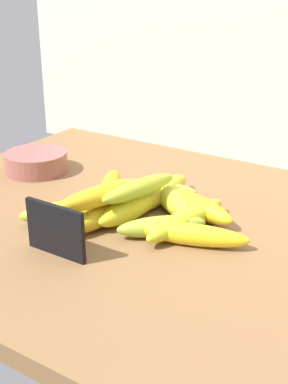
{
  "coord_description": "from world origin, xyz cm",
  "views": [
    {
      "loc": [
        39.97,
        -70.89,
        43.71
      ],
      "look_at": [
        -6.24,
        0.08,
        8.0
      ],
      "focal_mm": 49.16,
      "sensor_mm": 36.0,
      "label": 1
    }
  ],
  "objects_px": {
    "fruit_bowl": "(36,162)",
    "banana_3": "(102,197)",
    "banana_0": "(187,219)",
    "banana_10": "(110,188)",
    "banana_6": "(105,213)",
    "banana_5": "(159,193)",
    "banana_8": "(192,204)",
    "banana_12": "(139,188)",
    "banana_13": "(103,195)",
    "banana_4": "(130,208)",
    "banana_11": "(76,211)",
    "banana_2": "(160,226)",
    "banana_1": "(148,188)",
    "chalkboard_sign": "(56,232)",
    "banana_7": "(171,199)",
    "banana_9": "(191,234)"
  },
  "relations": [
    {
      "from": "fruit_bowl",
      "to": "banana_3",
      "type": "relative_size",
      "value": 0.67
    },
    {
      "from": "banana_0",
      "to": "banana_10",
      "type": "bearing_deg",
      "value": 167.88
    },
    {
      "from": "banana_6",
      "to": "banana_10",
      "type": "bearing_deg",
      "value": 122.18
    },
    {
      "from": "banana_3",
      "to": "banana_10",
      "type": "bearing_deg",
      "value": 108.75
    },
    {
      "from": "banana_3",
      "to": "banana_5",
      "type": "bearing_deg",
      "value": 41.7
    },
    {
      "from": "banana_5",
      "to": "banana_8",
      "type": "height_order",
      "value": "banana_5"
    },
    {
      "from": "banana_6",
      "to": "banana_12",
      "type": "xyz_separation_m",
      "value": [
        0.04,
        0.05,
        0.04
      ]
    },
    {
      "from": "banana_0",
      "to": "banana_13",
      "type": "xyz_separation_m",
      "value": [
        -0.13,
        -0.06,
        0.04
      ]
    },
    {
      "from": "banana_3",
      "to": "banana_12",
      "type": "relative_size",
      "value": 1.23
    },
    {
      "from": "banana_4",
      "to": "banana_12",
      "type": "relative_size",
      "value": 0.94
    },
    {
      "from": "fruit_bowl",
      "to": "banana_11",
      "type": "distance_m",
      "value": 0.28
    },
    {
      "from": "banana_2",
      "to": "banana_1",
      "type": "bearing_deg",
      "value": 129.32
    },
    {
      "from": "banana_3",
      "to": "banana_13",
      "type": "relative_size",
      "value": 1.13
    },
    {
      "from": "banana_3",
      "to": "banana_5",
      "type": "relative_size",
      "value": 1.05
    },
    {
      "from": "chalkboard_sign",
      "to": "banana_5",
      "type": "bearing_deg",
      "value": 83.05
    },
    {
      "from": "banana_7",
      "to": "banana_11",
      "type": "height_order",
      "value": "same"
    },
    {
      "from": "banana_9",
      "to": "banana_12",
      "type": "height_order",
      "value": "banana_12"
    },
    {
      "from": "banana_9",
      "to": "banana_2",
      "type": "bearing_deg",
      "value": -179.86
    },
    {
      "from": "chalkboard_sign",
      "to": "fruit_bowl",
      "type": "height_order",
      "value": "chalkboard_sign"
    },
    {
      "from": "fruit_bowl",
      "to": "banana_9",
      "type": "height_order",
      "value": "fruit_bowl"
    },
    {
      "from": "banana_6",
      "to": "banana_7",
      "type": "bearing_deg",
      "value": 59.01
    },
    {
      "from": "fruit_bowl",
      "to": "banana_1",
      "type": "distance_m",
      "value": 0.28
    },
    {
      "from": "chalkboard_sign",
      "to": "banana_3",
      "type": "xyz_separation_m",
      "value": [
        -0.05,
        0.18,
        -0.02
      ]
    },
    {
      "from": "banana_1",
      "to": "banana_2",
      "type": "bearing_deg",
      "value": -50.68
    },
    {
      "from": "banana_2",
      "to": "banana_8",
      "type": "distance_m",
      "value": 0.1
    },
    {
      "from": "banana_3",
      "to": "chalkboard_sign",
      "type": "bearing_deg",
      "value": -74.8
    },
    {
      "from": "banana_9",
      "to": "banana_4",
      "type": "bearing_deg",
      "value": 170.37
    },
    {
      "from": "banana_0",
      "to": "banana_11",
      "type": "height_order",
      "value": "banana_11"
    },
    {
      "from": "banana_11",
      "to": "banana_9",
      "type": "bearing_deg",
      "value": 10.27
    },
    {
      "from": "banana_4",
      "to": "banana_13",
      "type": "distance_m",
      "value": 0.06
    },
    {
      "from": "banana_9",
      "to": "banana_12",
      "type": "bearing_deg",
      "value": 164.41
    },
    {
      "from": "banana_12",
      "to": "banana_3",
      "type": "bearing_deg",
      "value": 176.65
    },
    {
      "from": "banana_1",
      "to": "banana_7",
      "type": "height_order",
      "value": "banana_7"
    },
    {
      "from": "banana_13",
      "to": "chalkboard_sign",
      "type": "bearing_deg",
      "value": -90.17
    },
    {
      "from": "banana_4",
      "to": "banana_11",
      "type": "xyz_separation_m",
      "value": [
        -0.07,
        -0.06,
        -0.0
      ]
    },
    {
      "from": "banana_4",
      "to": "banana_13",
      "type": "relative_size",
      "value": 0.87
    },
    {
      "from": "banana_10",
      "to": "banana_12",
      "type": "height_order",
      "value": "banana_12"
    },
    {
      "from": "banana_9",
      "to": "banana_1",
      "type": "bearing_deg",
      "value": 142.01
    },
    {
      "from": "banana_0",
      "to": "banana_4",
      "type": "relative_size",
      "value": 1.28
    },
    {
      "from": "banana_2",
      "to": "banana_8",
      "type": "relative_size",
      "value": 0.77
    },
    {
      "from": "banana_2",
      "to": "banana_13",
      "type": "height_order",
      "value": "banana_13"
    },
    {
      "from": "banana_0",
      "to": "banana_5",
      "type": "relative_size",
      "value": 1.04
    },
    {
      "from": "banana_4",
      "to": "banana_11",
      "type": "bearing_deg",
      "value": -140.46
    },
    {
      "from": "chalkboard_sign",
      "to": "banana_2",
      "type": "bearing_deg",
      "value": 54.51
    },
    {
      "from": "chalkboard_sign",
      "to": "banana_4",
      "type": "bearing_deg",
      "value": 81.49
    },
    {
      "from": "banana_9",
      "to": "banana_11",
      "type": "relative_size",
      "value": 0.98
    },
    {
      "from": "banana_4",
      "to": "banana_6",
      "type": "bearing_deg",
      "value": -126.95
    },
    {
      "from": "banana_4",
      "to": "banana_10",
      "type": "relative_size",
      "value": 0.91
    },
    {
      "from": "banana_0",
      "to": "banana_3",
      "type": "bearing_deg",
      "value": -178.72
    },
    {
      "from": "banana_3",
      "to": "banana_11",
      "type": "bearing_deg",
      "value": -89.82
    }
  ]
}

